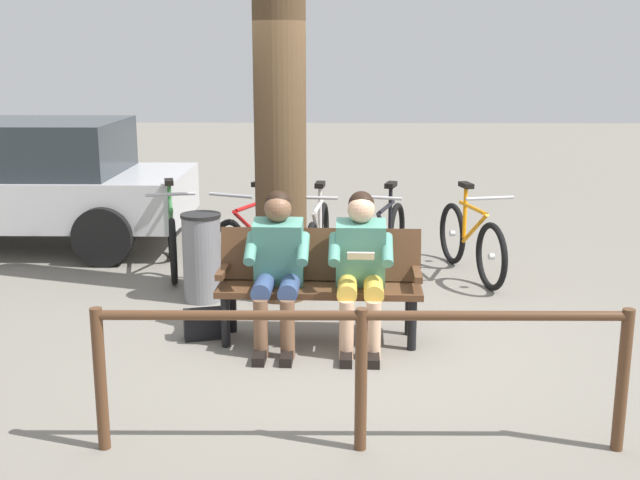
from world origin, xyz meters
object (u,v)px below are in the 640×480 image
(handbag, at_px, (203,324))
(bicycle_orange, at_px, (386,241))
(tree_trunk, at_px, (279,71))
(bicycle_black, at_px, (252,239))
(bicycle_blue, at_px, (471,241))
(litter_bin, at_px, (202,257))
(person_reading, at_px, (361,263))
(person_companion, at_px, (277,262))
(bicycle_green, at_px, (318,241))
(bench, at_px, (320,276))
(parked_car, at_px, (12,181))
(bicycle_red, at_px, (172,237))

(handbag, height_order, bicycle_orange, bicycle_orange)
(tree_trunk, height_order, bicycle_black, tree_trunk)
(bicycle_blue, xyz_separation_m, bicycle_orange, (0.86, -0.01, 0.00))
(litter_bin, relative_size, bicycle_blue, 0.49)
(tree_trunk, bearing_deg, person_reading, 119.04)
(bicycle_blue, bearing_deg, person_reading, -43.61)
(person_companion, xyz_separation_m, bicycle_green, (-0.27, -1.99, -0.30))
(bench, relative_size, bicycle_black, 1.03)
(person_companion, height_order, bicycle_orange, person_companion)
(litter_bin, xyz_separation_m, bicycle_orange, (-1.74, -0.89, -0.05))
(tree_trunk, distance_m, bicycle_green, 1.91)
(bench, relative_size, litter_bin, 1.98)
(parked_car, bearing_deg, person_reading, 140.74)
(bicycle_blue, bearing_deg, bench, -52.34)
(bench, bearing_deg, person_companion, 27.18)
(bench, height_order, person_reading, person_reading)
(bicycle_black, relative_size, bicycle_red, 0.95)
(litter_bin, distance_m, parked_car, 3.34)
(bicycle_blue, bearing_deg, bicycle_green, -103.04)
(bench, distance_m, person_companion, 0.39)
(bench, bearing_deg, bicycle_blue, -127.62)
(person_reading, height_order, litter_bin, person_reading)
(bicycle_red, bearing_deg, parked_car, -130.36)
(bicycle_orange, bearing_deg, bicycle_blue, 105.99)
(litter_bin, distance_m, bicycle_orange, 1.95)
(person_companion, bearing_deg, bicycle_green, -96.07)
(bench, distance_m, litter_bin, 1.46)
(handbag, relative_size, tree_trunk, 0.07)
(bicycle_orange, bearing_deg, person_companion, -9.26)
(bicycle_red, relative_size, parked_car, 0.39)
(handbag, relative_size, bicycle_blue, 0.18)
(person_companion, distance_m, parked_car, 4.63)
(handbag, relative_size, bicycle_orange, 0.18)
(person_reading, bearing_deg, handbag, -3.83)
(bicycle_blue, bearing_deg, tree_trunk, -80.74)
(bicycle_blue, bearing_deg, person_companion, -55.58)
(handbag, bearing_deg, bench, -176.78)
(tree_trunk, relative_size, bicycle_blue, 2.52)
(handbag, distance_m, bicycle_green, 2.10)
(bench, height_order, litter_bin, bench)
(bench, relative_size, person_reading, 1.34)
(person_companion, relative_size, bicycle_orange, 0.74)
(person_reading, distance_m, litter_bin, 1.82)
(tree_trunk, xyz_separation_m, bicycle_green, (-0.32, -0.77, -1.72))
(bench, height_order, bicycle_orange, bicycle_orange)
(person_reading, bearing_deg, bicycle_green, -77.93)
(handbag, xyz_separation_m, bicycle_red, (0.65, -2.04, 0.24))
(bench, bearing_deg, person_reading, 152.83)
(bicycle_orange, xyz_separation_m, parked_car, (4.29, -1.23, 0.41))
(bicycle_black, bearing_deg, parked_car, -88.49)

